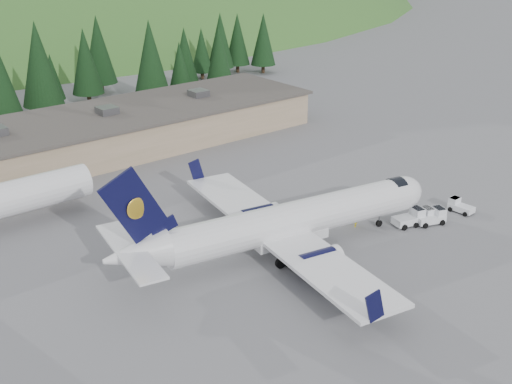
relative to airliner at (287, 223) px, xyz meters
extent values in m
plane|color=slate|center=(0.98, -0.18, -3.02)|extent=(600.00, 600.00, 0.00)
cylinder|color=white|center=(0.98, -0.18, 0.15)|extent=(26.29, 8.09, 3.50)
ellipsoid|color=white|center=(13.82, -2.50, 0.15)|extent=(5.10, 4.26, 3.50)
cylinder|color=black|center=(12.90, -2.33, 0.57)|extent=(1.80, 3.07, 2.89)
cone|color=white|center=(-14.60, 2.64, 0.52)|extent=(6.12, 4.44, 3.50)
cube|color=white|center=(0.06, -0.01, -1.32)|extent=(7.86, 4.26, 0.93)
cube|color=white|center=(-0.85, 0.15, -0.78)|extent=(10.68, 32.08, 0.33)
cube|color=black|center=(0.59, 15.99, 0.43)|extent=(1.88, 0.47, 2.68)
cube|color=black|center=(-5.05, -15.18, 0.43)|extent=(1.88, 0.47, 2.68)
cylinder|color=black|center=(1.03, 5.31, -1.57)|extent=(4.23, 2.81, 2.14)
cylinder|color=white|center=(2.77, 4.99, -1.57)|extent=(0.95, 2.34, 2.27)
cube|color=white|center=(1.03, 5.31, -1.06)|extent=(2.06, 0.59, 0.84)
cylinder|color=black|center=(-0.90, -5.33, -1.57)|extent=(4.23, 2.81, 2.14)
cylinder|color=white|center=(0.84, -5.64, -1.57)|extent=(0.95, 2.34, 2.27)
cube|color=white|center=(-0.90, -5.33, -1.06)|extent=(2.06, 0.59, 0.84)
cube|color=black|center=(-14.42, 2.61, 4.88)|extent=(5.72, 1.30, 6.84)
ellipsoid|color=gold|center=(-14.20, 2.76, 4.70)|extent=(1.85, 0.49, 1.84)
ellipsoid|color=gold|center=(-14.27, 2.39, 4.70)|extent=(1.85, 0.49, 1.84)
cube|color=black|center=(-12.04, 2.18, 2.46)|extent=(2.57, 0.69, 1.85)
cube|color=white|center=(-15.06, 2.73, 0.99)|extent=(4.46, 11.89, 0.20)
cylinder|color=slate|center=(11.07, -2.00, -2.18)|extent=(0.22, 0.22, 1.68)
cylinder|color=black|center=(11.07, -2.00, -2.66)|extent=(0.74, 0.38, 0.71)
cylinder|color=slate|center=(-1.32, 2.80, -2.08)|extent=(0.26, 0.26, 1.86)
cylinder|color=black|center=(-0.95, 2.73, -2.50)|extent=(1.07, 0.50, 1.02)
cylinder|color=black|center=(-1.69, 2.86, -2.50)|extent=(1.07, 0.50, 1.02)
cylinder|color=slate|center=(-2.22, -2.16, -2.08)|extent=(0.26, 0.26, 1.86)
cylinder|color=black|center=(-1.85, -2.22, -2.50)|extent=(1.07, 0.50, 1.02)
cylinder|color=black|center=(-2.58, -2.09, -2.50)|extent=(1.07, 0.50, 1.02)
cube|color=white|center=(13.67, -3.68, -2.42)|extent=(3.53, 2.36, 0.75)
cube|color=white|center=(14.72, -3.94, -1.78)|extent=(1.41, 1.73, 0.97)
cube|color=black|center=(14.72, -3.94, -1.35)|extent=(1.28, 1.60, 0.11)
cylinder|color=black|center=(14.93, -3.11, -2.71)|extent=(0.64, 0.38, 0.60)
cylinder|color=black|center=(14.51, -4.78, -2.71)|extent=(0.64, 0.38, 0.60)
cylinder|color=black|center=(12.84, -2.58, -2.71)|extent=(0.64, 0.38, 0.60)
cylinder|color=black|center=(12.42, -4.25, -2.71)|extent=(0.64, 0.38, 0.60)
cube|color=white|center=(15.69, -4.88, -2.45)|extent=(3.44, 2.48, 0.72)
cube|color=white|center=(16.67, -5.22, -1.83)|extent=(1.45, 1.71, 0.93)
cube|color=black|center=(16.67, -5.22, -1.41)|extent=(1.32, 1.58, 0.10)
cylinder|color=black|center=(16.94, -4.44, -2.73)|extent=(0.62, 0.40, 0.58)
cylinder|color=black|center=(16.40, -6.00, -2.73)|extent=(0.62, 0.40, 0.58)
cylinder|color=black|center=(14.99, -3.76, -2.73)|extent=(0.62, 0.40, 0.58)
cylinder|color=black|center=(14.44, -5.32, -2.73)|extent=(0.62, 0.40, 0.58)
cube|color=white|center=(20.76, -5.28, -2.53)|extent=(1.52, 2.76, 0.63)
cube|color=white|center=(20.69, -4.39, -1.99)|extent=(1.31, 0.98, 0.80)
cube|color=black|center=(20.69, -4.39, -1.63)|extent=(1.21, 0.88, 0.09)
cylinder|color=black|center=(19.98, -4.43, -2.77)|extent=(0.23, 0.51, 0.50)
cylinder|color=black|center=(21.41, -4.34, -2.77)|extent=(0.23, 0.51, 0.50)
cylinder|color=black|center=(20.10, -6.22, -2.77)|extent=(0.23, 0.51, 0.50)
cylinder|color=black|center=(21.53, -6.12, -2.77)|extent=(0.23, 0.51, 0.50)
cube|color=#948060|center=(-4.02, 37.82, -0.62)|extent=(70.00, 16.00, 4.80)
cube|color=#47423D|center=(-4.02, 37.82, 1.93)|extent=(71.00, 17.00, 0.40)
cube|color=slate|center=(0.98, 37.82, 2.58)|extent=(2.50, 2.50, 1.00)
cube|color=slate|center=(15.98, 37.82, 2.58)|extent=(2.50, 2.50, 1.00)
cube|color=white|center=(14.97, -4.11, -2.47)|extent=(3.24, 2.22, 0.69)
cube|color=white|center=(15.92, -4.38, -1.88)|extent=(1.32, 1.59, 0.89)
cube|color=black|center=(15.92, -4.38, -1.49)|extent=(1.20, 1.47, 0.10)
cylinder|color=black|center=(16.13, -3.62, -2.74)|extent=(0.59, 0.36, 0.55)
cylinder|color=black|center=(15.70, -5.14, -2.74)|extent=(0.59, 0.36, 0.55)
cylinder|color=black|center=(14.23, -3.09, -2.74)|extent=(0.59, 0.36, 0.55)
cylinder|color=black|center=(13.81, -4.61, -2.74)|extent=(0.59, 0.36, 0.55)
imported|color=yellow|center=(9.12, -0.48, -2.22)|extent=(0.69, 0.67, 1.60)
cone|color=black|center=(-3.33, 65.03, 2.09)|extent=(3.74, 3.74, 7.66)
cone|color=black|center=(0.20, 58.53, 5.79)|extent=(6.46, 6.46, 13.21)
cone|color=black|center=(4.32, 64.45, 2.16)|extent=(3.79, 3.79, 7.76)
cone|color=black|center=(9.72, 62.48, 4.37)|extent=(5.42, 5.42, 11.08)
cone|color=black|center=(14.76, 67.65, 5.06)|extent=(5.92, 5.92, 12.11)
cone|color=black|center=(17.52, 54.07, 5.30)|extent=(6.10, 6.10, 12.48)
cone|color=black|center=(23.61, 54.67, 2.83)|extent=(4.28, 4.28, 8.76)
cone|color=black|center=(27.90, 59.61, 3.67)|extent=(4.90, 4.90, 10.03)
cone|color=black|center=(32.32, 54.94, 3.87)|extent=(5.05, 5.05, 10.34)
cone|color=black|center=(36.11, 66.03, 2.75)|extent=(4.23, 4.23, 8.65)
cone|color=black|center=(40.58, 65.76, 4.24)|extent=(5.32, 5.32, 10.89)
cone|color=black|center=(45.26, 66.21, 3.93)|extent=(5.09, 5.09, 10.42)
cone|color=black|center=(49.07, 62.43, 3.99)|extent=(5.14, 5.14, 10.51)
ellipsoid|color=#264C1D|center=(40.98, 199.82, -88.02)|extent=(420.00, 300.00, 300.00)
ellipsoid|color=#264C1D|center=(160.98, 239.82, -88.02)|extent=(392.00, 280.00, 280.00)
camera|label=1|loc=(-36.71, -40.40, 26.04)|focal=45.00mm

